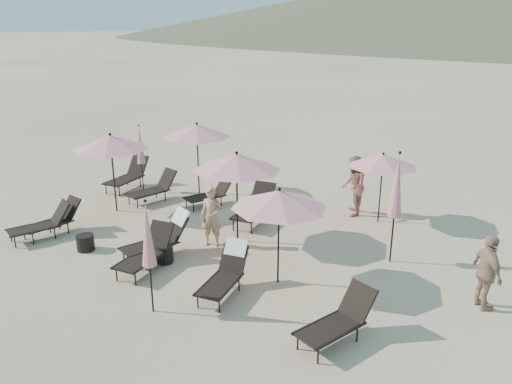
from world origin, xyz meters
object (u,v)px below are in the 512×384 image
Objects in this scene: umbrella_open_0 at (110,142)px; umbrella_open_2 at (279,199)px; lounger_1 at (42,223)px; side_table_0 at (85,243)px; umbrella_closed_1 at (397,186)px; umbrella_closed_2 at (140,145)px; lounger_7 at (154,188)px; umbrella_open_4 at (383,161)px; side_table_1 at (165,254)px; umbrella_closed_0 at (148,235)px; beachgoer_c at (487,272)px; lounger_5 at (338,320)px; lounger_4 at (226,272)px; beachgoer_b at (353,186)px; lounger_6 at (128,175)px; beachgoer_a at (212,217)px; lounger_0 at (54,219)px; lounger_3 at (161,236)px; umbrella_open_3 at (197,131)px; lounger_8 at (211,193)px; lounger_9 at (255,207)px; umbrella_open_1 at (237,162)px; lounger_2 at (146,252)px.

umbrella_open_0 is 6.53m from umbrella_open_2.
side_table_0 is at bearing 25.38° from lounger_1.
umbrella_closed_1 is 8.91m from umbrella_closed_2.
lounger_7 is 0.83× the size of umbrella_open_4.
umbrella_open_0 is 2.05m from umbrella_closed_2.
lounger_1 reaches higher than side_table_1.
beachgoer_c is (5.13, 4.17, -0.86)m from umbrella_closed_0.
lounger_7 is 0.70× the size of umbrella_open_0.
lounger_5 is at bearing -81.06° from umbrella_closed_1.
lounger_4 is 5.80m from beachgoer_b.
beachgoer_a is (5.51, -1.70, 0.30)m from lounger_6.
lounger_0 is 0.96× the size of lounger_4.
beachgoer_c is (6.92, 2.33, 0.28)m from lounger_3.
umbrella_open_3 is at bearing 123.47° from lounger_4.
lounger_4 is 0.61× the size of umbrella_closed_1.
lounger_8 is at bearing 122.20° from umbrella_closed_0.
beachgoer_c is at bearing 5.92° from umbrella_open_0.
lounger_1 is 5.28m from umbrella_closed_0.
lounger_6 reaches higher than lounger_5.
umbrella_closed_1 reaches higher than lounger_9.
lounger_8 is at bearing 84.79° from lounger_1.
lounger_7 is 1.04× the size of lounger_8.
lounger_6 is 0.69× the size of umbrella_closed_1.
umbrella_open_1 reaches higher than beachgoer_b.
lounger_3 is 2.45m from lounger_4.
umbrella_closed_1 is (7.91, 4.04, 1.48)m from lounger_0.
lounger_2 is 4.54m from umbrella_open_0.
umbrella_closed_0 is (5.10, -0.97, 1.23)m from lounger_0.
beachgoer_b is (6.69, 2.40, -0.71)m from umbrella_closed_2.
lounger_1 is 10.84m from beachgoer_c.
lounger_1 is 0.90× the size of lounger_9.
umbrella_open_1 is (2.43, -1.58, 1.74)m from lounger_8.
umbrella_open_4 is at bearing 31.40° from lounger_7.
beachgoer_b is at bearing 57.15° from side_table_0.
umbrella_open_3 is (0.77, 2.82, -0.01)m from umbrella_open_0.
lounger_1 is at bearing -144.16° from umbrella_open_1.
lounger_0 is 0.78× the size of umbrella_open_4.
umbrella_open_4 is 6.49m from side_table_1.
lounger_5 is at bearing 6.53° from lounger_0.
umbrella_open_1 is 5.70× the size of side_table_1.
lounger_0 is at bearing -152.96° from umbrella_closed_1.
umbrella_open_1 reaches higher than lounger_1.
umbrella_open_2 reaches higher than lounger_5.
umbrella_closed_0 is at bearing -39.05° from lounger_8.
umbrella_open_2 is 1.23× the size of beachgoer_b.
umbrella_open_3 reaches higher than lounger_7.
lounger_6 is at bearing -163.38° from umbrella_open_4.
umbrella_closed_0 is (1.79, -1.84, 1.14)m from lounger_3.
umbrella_closed_0 is at bearing -101.53° from umbrella_open_4.
lounger_2 is at bearing 6.35° from lounger_0.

